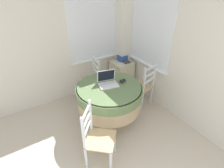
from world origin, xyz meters
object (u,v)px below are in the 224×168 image
object	(u,v)px
cell_phone	(124,80)
corner_cabinet	(122,74)
book_on_cabinet	(126,61)
round_dining_table	(109,95)
dining_chair_camera_near	(97,138)
laptop	(108,82)
computer_mouse	(122,81)
storage_box	(122,58)
dining_chair_near_back_window	(91,80)
dining_chair_near_right_window	(143,86)

from	to	relation	value
cell_phone	corner_cabinet	distance (m)	1.18
cell_phone	book_on_cabinet	world-z (taller)	cell_phone
round_dining_table	dining_chair_camera_near	xyz separation A→B (m)	(-0.58, -0.63, -0.14)
laptop	cell_phone	bearing A→B (deg)	-9.59
computer_mouse	cell_phone	bearing A→B (deg)	22.59
laptop	book_on_cabinet	world-z (taller)	laptop
storage_box	dining_chair_near_back_window	bearing A→B (deg)	-171.15
computer_mouse	dining_chair_near_right_window	bearing A→B (deg)	8.90
laptop	dining_chair_near_right_window	world-z (taller)	laptop
round_dining_table	dining_chair_near_back_window	bearing A→B (deg)	85.81
computer_mouse	laptop	bearing A→B (deg)	160.38
dining_chair_camera_near	storage_box	size ratio (longest dim) A/B	4.77
computer_mouse	cell_phone	xyz separation A→B (m)	(0.08, 0.03, -0.02)
round_dining_table	dining_chair_camera_near	world-z (taller)	dining_chair_camera_near
book_on_cabinet	storage_box	bearing A→B (deg)	97.74
dining_chair_near_right_window	book_on_cabinet	world-z (taller)	dining_chair_near_right_window
dining_chair_camera_near	storage_box	world-z (taller)	dining_chair_camera_near
dining_chair_near_back_window	book_on_cabinet	world-z (taller)	dining_chair_near_back_window
computer_mouse	dining_chair_near_back_window	size ratio (longest dim) A/B	0.11
laptop	book_on_cabinet	distance (m)	1.26
corner_cabinet	dining_chair_near_right_window	bearing A→B (deg)	-94.29
cell_phone	book_on_cabinet	distance (m)	1.08
storage_box	dining_chair_near_right_window	bearing A→B (deg)	-96.63
book_on_cabinet	dining_chair_camera_near	bearing A→B (deg)	-136.16
laptop	corner_cabinet	bearing A→B (deg)	43.60
computer_mouse	dining_chair_camera_near	size ratio (longest dim) A/B	0.11
round_dining_table	cell_phone	size ratio (longest dim) A/B	9.39
round_dining_table	corner_cabinet	distance (m)	1.33
storage_box	corner_cabinet	bearing A→B (deg)	-127.64
dining_chair_near_back_window	dining_chair_camera_near	distance (m)	1.60
computer_mouse	cell_phone	world-z (taller)	computer_mouse
round_dining_table	cell_phone	world-z (taller)	cell_phone
laptop	round_dining_table	bearing A→B (deg)	-99.37
dining_chair_near_back_window	dining_chair_near_right_window	xyz separation A→B (m)	(0.79, -0.76, 0.00)
dining_chair_camera_near	storage_box	bearing A→B (deg)	46.35
dining_chair_near_right_window	computer_mouse	bearing A→B (deg)	-171.10
computer_mouse	dining_chair_near_right_window	xyz separation A→B (m)	(0.61, 0.10, -0.35)
laptop	book_on_cabinet	xyz separation A→B (m)	(0.96, 0.80, -0.15)
cell_phone	dining_chair_near_back_window	world-z (taller)	dining_chair_near_back_window
dining_chair_near_back_window	storage_box	world-z (taller)	dining_chair_near_back_window
book_on_cabinet	dining_chair_near_back_window	bearing A→B (deg)	-178.75
laptop	storage_box	bearing A→B (deg)	44.05
dining_chair_near_right_window	dining_chair_camera_near	bearing A→B (deg)	-153.76
dining_chair_near_back_window	book_on_cabinet	bearing A→B (deg)	1.25
dining_chair_near_right_window	dining_chair_camera_near	size ratio (longest dim) A/B	1.00
cell_phone	computer_mouse	bearing A→B (deg)	-157.41
cell_phone	dining_chair_near_right_window	size ratio (longest dim) A/B	0.13
dining_chair_camera_near	round_dining_table	bearing A→B (deg)	47.29
dining_chair_near_right_window	dining_chair_camera_near	xyz separation A→B (m)	(-1.43, -0.70, 0.00)
round_dining_table	computer_mouse	size ratio (longest dim) A/B	10.98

